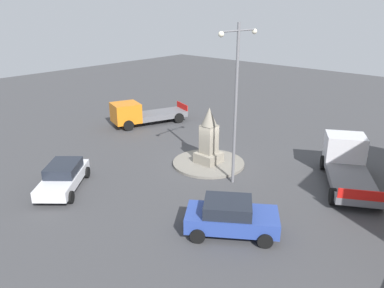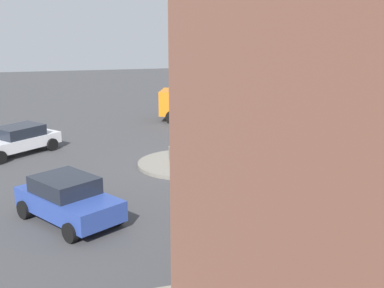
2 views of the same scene
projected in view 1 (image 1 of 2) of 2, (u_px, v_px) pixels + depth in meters
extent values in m
plane|color=#424244|center=(208.00, 164.00, 23.59)|extent=(80.00, 80.00, 0.00)
cylinder|color=gray|center=(208.00, 163.00, 23.56)|extent=(4.47, 4.47, 0.16)
cube|color=gray|center=(209.00, 157.00, 23.43)|extent=(1.38, 1.38, 0.62)
cube|color=gray|center=(209.00, 139.00, 23.01)|extent=(0.88, 0.88, 1.78)
cone|color=gray|center=(209.00, 116.00, 22.51)|extent=(0.97, 0.97, 1.09)
cylinder|color=slate|center=(236.00, 108.00, 19.71)|extent=(0.16, 0.16, 8.59)
cylinder|color=slate|center=(230.00, 31.00, 17.88)|extent=(1.40, 0.08, 0.08)
cylinder|color=slate|center=(247.00, 30.00, 18.85)|extent=(1.40, 0.08, 0.08)
sphere|color=#F2EACC|center=(221.00, 34.00, 17.42)|extent=(0.28, 0.28, 0.28)
sphere|color=#F2EACC|center=(254.00, 31.00, 19.37)|extent=(0.28, 0.28, 0.28)
cube|color=silver|center=(63.00, 179.00, 20.17)|extent=(4.32, 4.09, 0.56)
cube|color=#1E232D|center=(63.00, 168.00, 20.21)|extent=(2.62, 2.56, 0.53)
cylinder|color=black|center=(71.00, 197.00, 18.85)|extent=(0.63, 0.59, 0.64)
cylinder|color=black|center=(37.00, 197.00, 18.86)|extent=(0.63, 0.59, 0.64)
cylinder|color=black|center=(87.00, 172.00, 21.66)|extent=(0.63, 0.59, 0.64)
cylinder|color=black|center=(58.00, 172.00, 21.68)|extent=(0.63, 0.59, 0.64)
cube|color=#2D479E|center=(232.00, 219.00, 16.26)|extent=(3.76, 4.30, 0.68)
cube|color=#1E232D|center=(228.00, 207.00, 16.07)|extent=(2.54, 2.62, 0.55)
cylinder|color=black|center=(263.00, 217.00, 17.07)|extent=(0.55, 0.65, 0.64)
cylinder|color=black|center=(265.00, 241.00, 15.36)|extent=(0.55, 0.65, 0.64)
cylinder|color=black|center=(202.00, 213.00, 17.39)|extent=(0.55, 0.65, 0.64)
cylinder|color=black|center=(198.00, 236.00, 15.69)|extent=(0.55, 0.65, 0.64)
cube|color=orange|center=(126.00, 113.00, 30.40)|extent=(2.64, 2.59, 1.56)
cube|color=slate|center=(161.00, 114.00, 31.98)|extent=(4.55, 3.27, 0.45)
cube|color=red|center=(182.00, 106.00, 32.72)|extent=(0.70, 1.84, 0.50)
cylinder|color=black|center=(128.00, 125.00, 29.77)|extent=(0.89, 0.55, 0.84)
cylinder|color=black|center=(120.00, 119.00, 31.42)|extent=(0.89, 0.55, 0.84)
cylinder|color=black|center=(179.00, 118.00, 31.76)|extent=(0.89, 0.55, 0.84)
cylinder|color=black|center=(169.00, 112.00, 33.42)|extent=(0.89, 0.55, 0.84)
cube|color=silver|center=(344.00, 150.00, 22.20)|extent=(2.62, 2.77, 1.85)
cube|color=slate|center=(352.00, 184.00, 19.66)|extent=(4.85, 4.04, 0.37)
cube|color=red|center=(361.00, 195.00, 17.54)|extent=(1.09, 1.85, 0.50)
cylinder|color=black|center=(323.00, 162.00, 22.77)|extent=(0.87, 0.66, 0.84)
cylinder|color=black|center=(362.00, 165.00, 22.33)|extent=(0.87, 0.66, 0.84)
cylinder|color=black|center=(333.00, 196.00, 18.73)|extent=(0.87, 0.66, 0.84)
cylinder|color=black|center=(380.00, 201.00, 18.30)|extent=(0.87, 0.66, 0.84)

